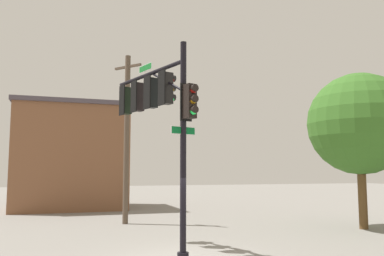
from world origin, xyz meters
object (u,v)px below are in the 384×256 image
at_px(signal_pole_assembly, 159,106).
at_px(tree_near, 359,124).
at_px(utility_pole, 127,136).
at_px(brick_building, 71,156).

distance_m(signal_pole_assembly, tree_near, 10.59).
relative_size(signal_pole_assembly, utility_pole, 0.78).
distance_m(signal_pole_assembly, utility_pole, 7.33).
distance_m(signal_pole_assembly, brick_building, 17.31).
height_order(tree_near, brick_building, brick_building).
bearing_deg(brick_building, tree_near, -139.01).
height_order(utility_pole, brick_building, utility_pole).
distance_m(utility_pole, brick_building, 10.12).
bearing_deg(utility_pole, brick_building, 15.00).
xyz_separation_m(utility_pole, brick_building, (9.74, 2.61, -0.80)).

